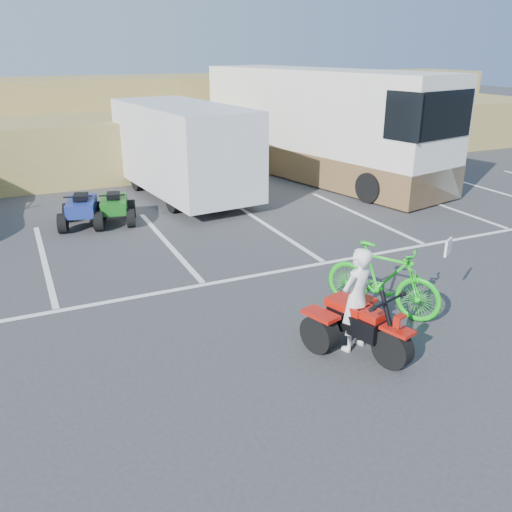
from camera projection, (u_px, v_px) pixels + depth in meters
name	position (u px, v px, depth m)	size (l,w,h in m)	color
ground	(256.00, 343.00, 8.35)	(100.00, 100.00, 0.00)	#343436
parking_stripes	(216.00, 250.00, 12.14)	(28.00, 5.16, 0.01)	white
grass_embankment	(91.00, 126.00, 20.98)	(40.00, 8.50, 3.10)	olive
red_trike_atv	(361.00, 352.00, 8.11)	(1.17, 1.56, 1.02)	#AC1309
rider	(356.00, 300.00, 7.92)	(0.59, 0.39, 1.61)	white
green_dirt_bike	(383.00, 279.00, 9.12)	(0.57, 2.03, 1.22)	#14BF19
cargo_trailer	(183.00, 148.00, 16.07)	(2.99, 6.07, 2.73)	silver
rv_motorhome	(319.00, 132.00, 18.59)	(4.64, 10.15, 3.54)	silver
quad_atv_blue	(84.00, 226.00, 13.81)	(1.07, 1.43, 0.93)	navy
quad_atv_green	(116.00, 223.00, 14.08)	(1.01, 1.36, 0.89)	#145715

